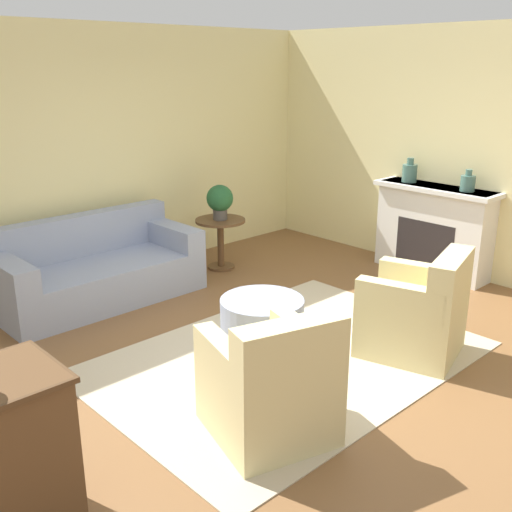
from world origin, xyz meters
TOP-DOWN VIEW (x-y plane):
  - ground_plane at (0.00, 0.00)m, footprint 16.00×16.00m
  - wall_back at (0.00, 2.97)m, footprint 9.82×0.12m
  - wall_right at (3.06, 0.00)m, footprint 0.12×10.00m
  - rug at (0.00, 0.00)m, footprint 3.17×2.23m
  - couch at (-0.48, 2.32)m, footprint 2.09×0.95m
  - armchair_left at (-0.87, -0.67)m, footprint 0.91×0.95m
  - armchair_right at (0.87, -0.67)m, footprint 0.91×0.95m
  - ottoman_table at (-0.07, 0.24)m, footprint 0.71×0.71m
  - side_table at (1.11, 2.18)m, footprint 0.60×0.60m
  - fireplace at (2.81, 0.36)m, footprint 0.44×1.44m
  - vase_mantel_near at (2.80, 0.72)m, footprint 0.17×0.17m
  - vase_mantel_far at (2.80, -0.01)m, footprint 0.16×0.16m
  - potted_plant_on_side_table at (1.11, 2.18)m, footprint 0.32×0.32m

SIDE VIEW (x-z plane):
  - ground_plane at x=0.00m, z-range 0.00..0.00m
  - rug at x=0.00m, z-range 0.00..0.01m
  - couch at x=-0.48m, z-range -0.12..0.73m
  - ottoman_table at x=-0.07m, z-range 0.07..0.55m
  - armchair_left at x=-0.87m, z-range -0.09..0.82m
  - armchair_right at x=0.87m, z-range -0.09..0.82m
  - side_table at x=1.11m, z-range 0.12..0.73m
  - fireplace at x=2.81m, z-range 0.03..1.07m
  - potted_plant_on_side_table at x=1.11m, z-range 0.64..1.05m
  - vase_mantel_far at x=2.80m, z-range 1.01..1.25m
  - vase_mantel_near at x=2.80m, z-range 1.01..1.29m
  - wall_back at x=0.00m, z-range 0.00..2.80m
  - wall_right at x=3.06m, z-range 0.00..2.80m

